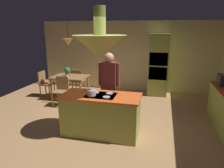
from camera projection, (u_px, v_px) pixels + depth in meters
name	position (u px, v px, depth m)	size (l,w,h in m)	color
ground	(104.00, 129.00, 4.87)	(8.16, 8.16, 0.00)	#AD7F51
wall_back	(129.00, 56.00, 7.78)	(6.80, 0.10, 2.55)	beige
kitchen_island	(101.00, 115.00, 4.56)	(1.70, 0.79, 0.92)	#939E42
oven_tower	(158.00, 65.00, 7.19)	(0.66, 0.62, 2.12)	#939E42
dining_table	(70.00, 79.00, 6.88)	(1.13, 0.83, 0.76)	#9A6E41
person_at_island	(109.00, 83.00, 5.04)	(0.53, 0.23, 1.73)	tan
range_hood	(100.00, 45.00, 4.18)	(1.10, 1.10, 1.00)	#939E42
pendant_light_over_table	(68.00, 42.00, 6.56)	(0.32, 0.32, 0.82)	#E0B266
chair_facing_island	(61.00, 89.00, 6.32)	(0.40, 0.40, 0.87)	#9A6E41
chair_by_back_wall	(78.00, 79.00, 7.51)	(0.40, 0.40, 0.87)	#9A6E41
chair_at_corner	(45.00, 82.00, 7.13)	(0.40, 0.40, 0.87)	#9A6E41
potted_plant_on_table	(67.00, 71.00, 6.79)	(0.20, 0.20, 0.30)	#99382D
cup_on_table	(67.00, 76.00, 6.64)	(0.07, 0.07, 0.09)	white
cooking_pot_on_cooktop	(92.00, 93.00, 4.34)	(0.18, 0.18, 0.12)	#B2B2B7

